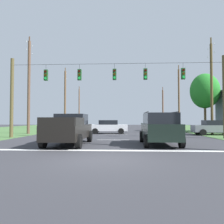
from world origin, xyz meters
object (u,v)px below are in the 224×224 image
(utility_pole_mid_right, at_px, (212,86))
(utility_pole_near_left, at_px, (163,108))
(utility_pole_far_right, at_px, (179,97))
(utility_pole_far_left, at_px, (29,85))
(overhead_signal_span, at_px, (115,92))
(distant_car_oncoming, at_px, (214,127))
(suv_black, at_px, (159,128))
(pickup_truck, at_px, (70,129))
(utility_pole_distant_right, at_px, (65,98))
(tree_roadside_right, at_px, (205,92))
(distant_car_crossing_white, at_px, (108,127))
(utility_pole_distant_left, at_px, (79,107))
(tree_roadside_far_right, at_px, (205,91))
(distant_car_far_parked, at_px, (59,125))

(utility_pole_mid_right, bearing_deg, utility_pole_near_left, 90.79)
(utility_pole_far_right, bearing_deg, utility_pole_far_left, -143.12)
(overhead_signal_span, relative_size, distant_car_oncoming, 4.29)
(suv_black, xyz_separation_m, utility_pole_near_left, (6.92, 38.09, 3.34))
(pickup_truck, bearing_deg, utility_pole_near_left, 71.78)
(distant_car_oncoming, xyz_separation_m, utility_pole_near_left, (-0.07, 29.06, 3.61))
(overhead_signal_span, distance_m, utility_pole_near_left, 34.64)
(distant_car_oncoming, xyz_separation_m, utility_pole_distant_right, (-19.73, 16.11, 4.61))
(pickup_truck, height_order, utility_pole_near_left, utility_pole_near_left)
(suv_black, xyz_separation_m, utility_pole_mid_right, (7.30, 10.36, 4.21))
(utility_pole_distant_right, bearing_deg, tree_roadside_right, -16.46)
(distant_car_crossing_white, height_order, tree_roadside_right, tree_roadside_right)
(pickup_truck, xyz_separation_m, utility_pole_distant_left, (-7.13, 38.30, 3.70))
(utility_pole_near_left, xyz_separation_m, utility_pole_distant_left, (-19.73, 0.03, 0.26))
(utility_pole_far_left, distance_m, tree_roadside_far_right, 21.42)
(utility_pole_mid_right, xyz_separation_m, tree_roadside_right, (2.24, 8.19, 0.30))
(overhead_signal_span, xyz_separation_m, suv_black, (2.99, -4.89, -2.92))
(distant_car_crossing_white, bearing_deg, overhead_signal_span, -80.89)
(overhead_signal_span, distance_m, tree_roadside_far_right, 14.85)
(distant_car_crossing_white, height_order, utility_pole_near_left, utility_pole_near_left)
(pickup_truck, relative_size, utility_pole_far_right, 0.49)
(distant_car_far_parked, relative_size, tree_roadside_far_right, 0.58)
(utility_pole_mid_right, bearing_deg, tree_roadside_far_right, 79.22)
(overhead_signal_span, bearing_deg, distant_car_crossing_white, 99.11)
(suv_black, xyz_separation_m, utility_pole_far_right, (7.41, 25.04, 4.45))
(distant_car_far_parked, bearing_deg, utility_pole_mid_right, -22.03)
(tree_roadside_far_right, bearing_deg, utility_pole_mid_right, -100.78)
(suv_black, relative_size, tree_roadside_far_right, 0.64)
(distant_car_oncoming, bearing_deg, distant_car_crossing_white, 169.35)
(distant_car_far_parked, height_order, utility_pole_distant_left, utility_pole_distant_left)
(suv_black, bearing_deg, overhead_signal_span, 121.40)
(utility_pole_distant_left, xyz_separation_m, tree_roadside_right, (22.36, -19.56, 0.90))
(suv_black, distance_m, utility_pole_far_right, 26.49)
(overhead_signal_span, relative_size, utility_pole_mid_right, 1.76)
(utility_pole_far_right, bearing_deg, distant_car_crossing_white, -129.23)
(utility_pole_near_left, bearing_deg, utility_pole_mid_right, -89.21)
(suv_black, relative_size, utility_pole_far_right, 0.43)
(tree_roadside_right, distance_m, tree_roadside_far_right, 4.15)
(suv_black, bearing_deg, tree_roadside_far_right, 61.03)
(distant_car_oncoming, bearing_deg, overhead_signal_span, -157.50)
(overhead_signal_span, bearing_deg, distant_car_oncoming, 22.50)
(tree_roadside_far_right, bearing_deg, utility_pole_distant_left, 131.76)
(distant_car_crossing_white, xyz_separation_m, utility_pole_far_right, (11.39, 13.95, 4.72))
(distant_car_far_parked, relative_size, tree_roadside_right, 0.56)
(utility_pole_near_left, relative_size, tree_roadside_far_right, 1.24)
(utility_pole_mid_right, distance_m, tree_roadside_far_right, 4.39)
(utility_pole_mid_right, bearing_deg, overhead_signal_span, -152.00)
(suv_black, bearing_deg, utility_pole_distant_right, 116.88)
(tree_roadside_right, bearing_deg, utility_pole_far_right, 108.26)
(suv_black, bearing_deg, distant_car_oncoming, 52.24)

